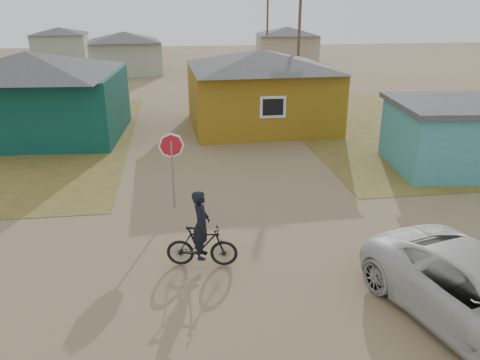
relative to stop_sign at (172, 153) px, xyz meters
The scene contains 12 objects.
ground 5.07m from the stop_sign, 64.37° to the right, with size 120.00×120.00×0.00m, color #88704E.
grass_ne 18.36m from the stop_sign, 28.53° to the left, with size 20.00×18.00×0.00m, color olive.
house_teal 11.26m from the stop_sign, 124.95° to the left, with size 8.93×7.08×4.00m.
house_yellow 10.74m from the stop_sign, 64.93° to the left, with size 7.72×6.76×3.90m.
shed_turquoise 11.77m from the stop_sign, 10.91° to the left, with size 6.71×4.93×2.60m.
house_pale_west 29.99m from the stop_sign, 97.57° to the left, with size 7.04×6.15×3.60m.
house_beige_east 37.70m from the stop_sign, 71.36° to the left, with size 6.95×6.05×3.60m.
house_pale_north 43.40m from the stop_sign, 105.98° to the left, with size 6.28×5.81×3.40m.
utility_pole_near 19.82m from the stop_sign, 64.25° to the left, with size 1.40×0.20×8.00m.
utility_pole_far 35.13m from the stop_sign, 74.19° to the left, with size 1.40×0.20×8.00m.
stop_sign is the anchor object (origin of this frame).
cyclist 3.85m from the stop_sign, 79.72° to the right, with size 1.82×0.79×1.99m.
Camera 1 is at (-1.87, -9.49, 6.17)m, focal length 35.00 mm.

